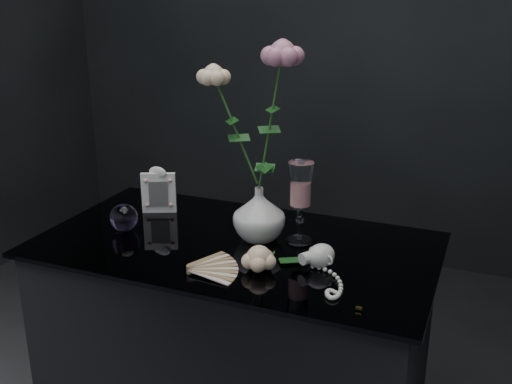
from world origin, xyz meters
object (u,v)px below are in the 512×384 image
at_px(picture_frame, 159,190).
at_px(vase, 259,214).
at_px(loose_rose, 259,258).
at_px(paperweight, 124,218).
at_px(pearl_jar, 321,255).
at_px(wine_glass, 300,203).

bearing_deg(picture_frame, vase, -36.39).
relative_size(picture_frame, loose_rose, 0.78).
bearing_deg(paperweight, pearl_jar, -0.92).
bearing_deg(pearl_jar, loose_rose, -118.77).
height_order(picture_frame, pearl_jar, picture_frame).
distance_m(loose_rose, pearl_jar, 0.15).
xyz_separation_m(picture_frame, pearl_jar, (0.56, -0.17, -0.04)).
height_order(wine_glass, pearl_jar, wine_glass).
distance_m(wine_glass, picture_frame, 0.47).
xyz_separation_m(wine_glass, picture_frame, (-0.46, 0.05, -0.04)).
bearing_deg(vase, pearl_jar, -25.48).
height_order(picture_frame, paperweight, picture_frame).
distance_m(wine_glass, loose_rose, 0.22).
relative_size(paperweight, pearl_jar, 0.36).
xyz_separation_m(picture_frame, loose_rose, (0.43, -0.25, -0.04)).
bearing_deg(wine_glass, vase, -164.97).
distance_m(picture_frame, loose_rose, 0.50).
bearing_deg(pearl_jar, vase, -174.26).
distance_m(picture_frame, pearl_jar, 0.59).
bearing_deg(pearl_jar, paperweight, -149.69).
bearing_deg(vase, wine_glass, 15.03).
relative_size(vase, pearl_jar, 0.68).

